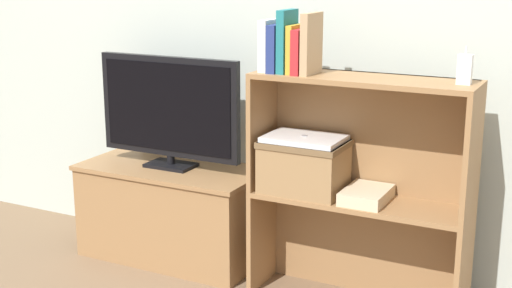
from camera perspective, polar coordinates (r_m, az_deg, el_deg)
name	(u,v)px	position (r m, az deg, el deg)	size (l,w,h in m)	color
tv_stand	(172,212)	(3.37, -6.70, -5.41)	(0.85, 0.42, 0.44)	olive
tv	(169,109)	(3.23, -6.97, 2.79)	(0.71, 0.14, 0.51)	black
bookshelf_lower_tier	(362,234)	(2.95, 8.45, -7.14)	(0.86, 0.27, 0.45)	olive
bookshelf_upper_tier	(366,122)	(2.82, 8.81, 1.78)	(0.86, 0.27, 0.49)	olive
book_ivory	(268,45)	(2.83, 1.00, 7.89)	(0.04, 0.12, 0.20)	silver
book_navy	(278,48)	(2.81, 1.77, 7.67)	(0.04, 0.15, 0.19)	navy
book_teal	(287,41)	(2.80, 2.51, 8.21)	(0.03, 0.14, 0.24)	#1E7075
book_mustard	(295,49)	(2.78, 3.12, 7.59)	(0.02, 0.12, 0.19)	gold
book_crimson	(302,51)	(2.77, 3.71, 7.41)	(0.03, 0.16, 0.17)	#B22328
book_tan	(311,44)	(2.75, 4.46, 8.00)	(0.03, 0.16, 0.23)	tan
baby_monitor	(465,69)	(2.63, 16.36, 5.76)	(0.05, 0.04, 0.14)	white
storage_basket_left	(304,164)	(2.87, 3.86, -1.62)	(0.33, 0.24, 0.21)	#937047
laptop	(304,138)	(2.85, 3.90, 0.45)	(0.31, 0.22, 0.02)	white
magazine_stack	(366,195)	(2.82, 8.83, -4.05)	(0.16, 0.23, 0.05)	beige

